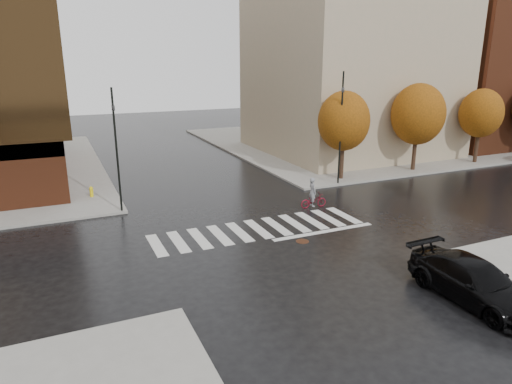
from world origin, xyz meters
TOP-DOWN VIEW (x-y plane):
  - ground at (0.00, 0.00)m, footprint 120.00×120.00m
  - sidewalk_ne at (21.00, 21.00)m, footprint 30.00×30.00m
  - crosswalk at (0.00, 0.50)m, footprint 12.00×3.00m
  - building_ne_tan at (17.00, 17.00)m, footprint 16.00×16.00m
  - building_ne_brick at (33.00, 16.00)m, footprint 14.00×14.00m
  - tree_ne_a at (10.00, 7.40)m, footprint 3.80×3.80m
  - tree_ne_b at (17.00, 7.40)m, footprint 4.20×4.20m
  - tree_ne_c at (24.00, 7.40)m, footprint 3.60×3.60m
  - sedan at (4.27, -9.67)m, footprint 2.28×5.42m
  - cyclist at (4.60, 2.50)m, footprint 1.72×0.70m
  - traffic_light_nw at (-6.30, 6.30)m, footprint 0.19×0.16m
  - traffic_light_ne at (9.00, 6.30)m, footprint 0.17×0.20m
  - fire_hydrant at (-7.67, 10.00)m, footprint 0.25×0.25m
  - manhole at (1.30, -2.00)m, footprint 0.75×0.75m

SIDE VIEW (x-z plane):
  - ground at x=0.00m, z-range 0.00..0.00m
  - crosswalk at x=0.00m, z-range 0.00..0.01m
  - manhole at x=1.30m, z-range 0.00..0.01m
  - sidewalk_ne at x=21.00m, z-range 0.00..0.15m
  - fire_hydrant at x=-7.67m, z-range 0.18..0.87m
  - cyclist at x=4.60m, z-range -0.30..1.61m
  - sedan at x=4.27m, z-range 0.00..1.56m
  - traffic_light_nw at x=-6.30m, z-range 0.63..7.80m
  - tree_ne_c at x=24.00m, z-range 1.22..7.53m
  - tree_ne_a at x=10.00m, z-range 1.20..7.71m
  - tree_ne_b at x=17.00m, z-range 1.17..8.07m
  - traffic_light_ne at x=9.00m, z-range 0.77..8.65m
  - building_ne_brick at x=33.00m, z-range 0.15..14.15m
  - building_ne_tan at x=17.00m, z-range 0.15..18.15m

